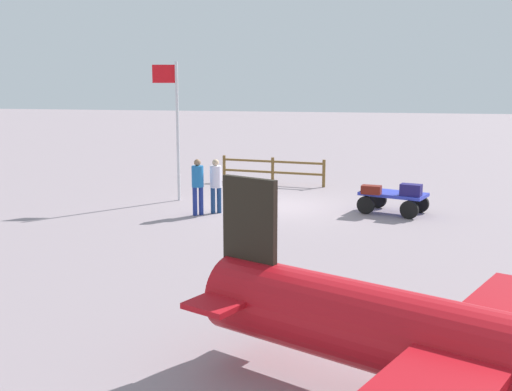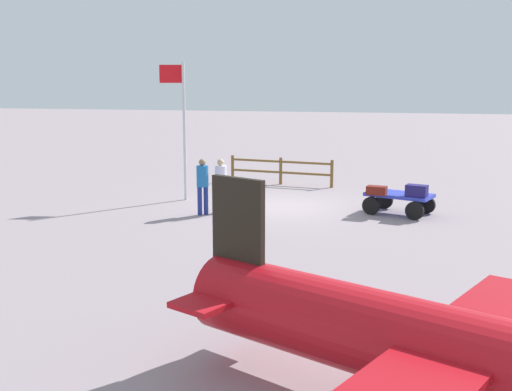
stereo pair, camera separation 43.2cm
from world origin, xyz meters
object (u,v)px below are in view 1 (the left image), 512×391
at_px(suitcase_tan, 411,190).
at_px(airplane_near, 498,358).
at_px(worker_lead, 216,182).
at_px(worker_trailing, 198,182).
at_px(luggage_cart, 393,198).
at_px(suitcase_grey, 371,190).
at_px(flagpole, 175,119).

bearing_deg(suitcase_tan, airplane_near, 92.33).
relative_size(worker_lead, airplane_near, 0.21).
bearing_deg(worker_trailing, luggage_cart, -165.62).
xyz_separation_m(suitcase_tan, worker_trailing, (6.36, 1.03, 0.19)).
bearing_deg(airplane_near, luggage_cart, -85.37).
relative_size(luggage_cart, suitcase_grey, 3.47).
height_order(luggage_cart, worker_trailing, worker_trailing).
bearing_deg(worker_lead, suitcase_tan, -173.84).
relative_size(luggage_cart, airplane_near, 0.28).
relative_size(worker_lead, worker_trailing, 0.98).
height_order(luggage_cart, suitcase_tan, suitcase_tan).
bearing_deg(flagpole, worker_lead, 136.82).
height_order(suitcase_grey, worker_lead, worker_lead).
xyz_separation_m(luggage_cart, worker_trailing, (5.84, 1.50, 0.56)).
height_order(suitcase_tan, flagpole, flagpole).
distance_m(luggage_cart, flagpole, 7.68).
height_order(suitcase_grey, suitcase_tan, suitcase_tan).
xyz_separation_m(luggage_cart, worker_lead, (5.38, 1.11, 0.53)).
distance_m(worker_lead, airplane_near, 13.01).
bearing_deg(worker_lead, flagpole, -43.18).
relative_size(suitcase_grey, flagpole, 0.14).
distance_m(luggage_cart, suitcase_tan, 0.79).
relative_size(luggage_cart, worker_trailing, 1.28).
bearing_deg(suitcase_grey, flagpole, -9.24).
distance_m(airplane_near, flagpole, 15.63).
relative_size(suitcase_grey, worker_lead, 0.38).
distance_m(worker_lead, worker_trailing, 0.61).
bearing_deg(luggage_cart, suitcase_grey, 31.08).
height_order(suitcase_tan, worker_trailing, worker_trailing).
xyz_separation_m(luggage_cart, airplane_near, (-1.01, 12.44, 0.54)).
relative_size(airplane_near, flagpole, 1.70).
relative_size(worker_trailing, flagpole, 0.37).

